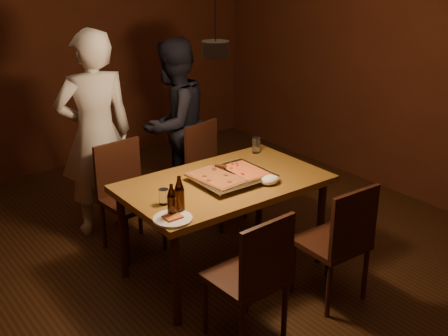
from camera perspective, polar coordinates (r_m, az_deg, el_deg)
room_shell at (r=3.74m, az=-0.84°, el=6.70°), size 6.00×6.00×6.00m
dining_table at (r=4.17m, az=0.00°, el=-2.22°), size 1.50×0.90×0.75m
chair_far_left at (r=4.65m, az=-9.94°, el=-1.87°), size 0.45×0.45×0.49m
chair_far_right at (r=5.06m, az=-1.40°, el=0.44°), size 0.51×0.51×0.49m
chair_near_left at (r=3.46m, az=3.13°, el=-10.21°), size 0.44×0.44×0.49m
chair_near_right at (r=3.93m, az=11.79°, el=-6.60°), size 0.43×0.43×0.49m
pizza_tray at (r=4.13m, az=0.74°, el=-1.01°), size 0.59×0.50×0.05m
pizza_meat at (r=4.05m, az=-0.79°, el=-0.96°), size 0.30×0.44×0.02m
pizza_cheese at (r=4.18m, az=2.17°, el=-0.26°), size 0.23×0.36×0.02m
spatula at (r=4.13m, az=0.73°, el=-0.43°), size 0.10×0.24×0.04m
beer_bottle_a at (r=3.57m, az=-5.34°, el=-3.32°), size 0.06×0.06×0.22m
beer_bottle_b at (r=3.63m, az=-4.55°, el=-2.69°), size 0.07×0.07×0.25m
water_glass_left at (r=3.78m, az=-6.14°, el=-2.91°), size 0.07×0.07×0.11m
water_glass_right at (r=4.69m, az=3.29°, el=2.34°), size 0.07×0.07×0.13m
plate_slice at (r=3.57m, az=-5.24°, el=-5.14°), size 0.25×0.25×0.03m
napkin at (r=4.09m, az=4.64°, el=-1.21°), size 0.16×0.12×0.07m
diner_white at (r=4.85m, az=-12.90°, el=3.32°), size 0.71×0.52×1.77m
diner_dark at (r=5.30m, az=-5.08°, el=4.42°), size 0.95×0.85×1.61m
pendant_lamp at (r=3.67m, az=-0.88°, el=12.16°), size 0.18×0.18×1.10m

